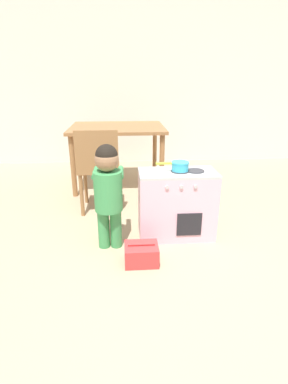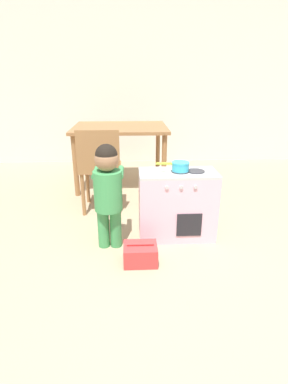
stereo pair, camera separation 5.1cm
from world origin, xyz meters
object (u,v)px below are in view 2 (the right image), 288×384
toy_pot (180,166)px  dining_table (120,134)px  dining_chair_near (100,167)px  child_figure (108,186)px  play_kitchen (177,205)px  toy_basket (140,254)px

toy_pot → dining_table: size_ratio=0.24×
dining_table → dining_chair_near: size_ratio=1.33×
dining_table → child_figure: bearing=-92.1°
play_kitchen → toy_basket: (-0.32, -0.39, -0.21)m
toy_basket → toy_pot: bearing=50.0°
play_kitchen → dining_table: bearing=109.9°
toy_pot → toy_basket: toy_pot is taller
play_kitchen → dining_table: 1.49m
dining_table → dining_chair_near: (-0.18, -0.81, -0.17)m
dining_chair_near → play_kitchen: bearing=-39.4°
dining_chair_near → child_figure: bearing=-80.1°
toy_pot → dining_chair_near: (-0.68, 0.55, -0.16)m
child_figure → dining_chair_near: bearing=99.9°
toy_pot → child_figure: size_ratio=0.32×
child_figure → dining_chair_near: size_ratio=0.99×
child_figure → toy_basket: 0.55m
play_kitchen → toy_pot: toy_pot is taller
toy_basket → play_kitchen: bearing=50.9°
toy_pot → child_figure: (-0.56, -0.14, -0.11)m
toy_pot → child_figure: bearing=-165.8°
toy_basket → dining_table: (-0.18, 1.75, 0.56)m
toy_pot → toy_basket: bearing=-130.0°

